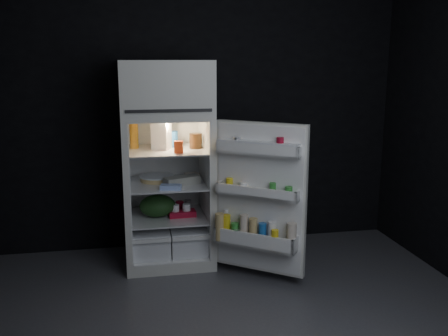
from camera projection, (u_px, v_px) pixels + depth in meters
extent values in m
cube|color=#4D4D52|center=(224.00, 331.00, 3.35)|extent=(4.00, 3.40, 0.00)
cube|color=black|center=(190.00, 107.00, 4.69)|extent=(4.00, 0.00, 2.70)
cube|color=black|center=(335.00, 214.00, 1.43)|extent=(4.00, 0.00, 2.70)
cube|color=silver|center=(169.00, 254.00, 4.54)|extent=(0.76, 0.70, 0.10)
cube|color=silver|center=(127.00, 187.00, 4.34)|extent=(0.05, 0.70, 1.20)
cube|color=silver|center=(207.00, 183.00, 4.47)|extent=(0.05, 0.70, 1.20)
cube|color=white|center=(165.00, 177.00, 4.71)|extent=(0.66, 0.05, 1.20)
cube|color=silver|center=(166.00, 114.00, 4.27)|extent=(0.76, 0.70, 0.06)
cube|color=silver|center=(165.00, 85.00, 4.22)|extent=(0.76, 0.70, 0.42)
cube|color=black|center=(169.00, 111.00, 3.91)|extent=(0.68, 0.01, 0.02)
cube|color=white|center=(130.00, 187.00, 4.32)|extent=(0.01, 0.65, 1.20)
cube|color=white|center=(205.00, 184.00, 4.44)|extent=(0.01, 0.65, 1.20)
cube|color=white|center=(166.00, 118.00, 4.25)|extent=(0.66, 0.65, 0.01)
cube|color=white|center=(169.00, 250.00, 4.50)|extent=(0.66, 0.65, 0.01)
cube|color=white|center=(167.00, 150.00, 4.31)|extent=(0.65, 0.63, 0.01)
cube|color=white|center=(168.00, 184.00, 4.37)|extent=(0.65, 0.63, 0.01)
cube|color=white|center=(169.00, 216.00, 4.44)|extent=(0.65, 0.63, 0.01)
cube|color=white|center=(151.00, 238.00, 4.47)|extent=(0.32, 0.59, 0.22)
cube|color=white|center=(187.00, 236.00, 4.53)|extent=(0.32, 0.59, 0.22)
cube|color=white|center=(152.00, 241.00, 4.14)|extent=(0.32, 0.02, 0.03)
cube|color=white|center=(191.00, 238.00, 4.20)|extent=(0.32, 0.02, 0.03)
cube|color=#FFE5B2|center=(167.00, 121.00, 4.21)|extent=(0.14, 0.14, 0.02)
cube|color=silver|center=(260.00, 198.00, 3.99)|extent=(0.64, 0.50, 1.22)
cube|color=white|center=(259.00, 199.00, 3.97)|extent=(0.58, 0.44, 1.18)
cube|color=white|center=(258.00, 154.00, 3.85)|extent=(0.60, 0.48, 0.02)
cube|color=white|center=(256.00, 150.00, 3.81)|extent=(0.55, 0.43, 0.10)
cube|color=white|center=(299.00, 153.00, 3.70)|extent=(0.07, 0.08, 0.10)
cube|color=white|center=(220.00, 146.00, 3.99)|extent=(0.07, 0.08, 0.10)
cube|color=white|center=(257.00, 196.00, 3.92)|extent=(0.60, 0.49, 0.02)
cube|color=white|center=(255.00, 193.00, 3.88)|extent=(0.55, 0.43, 0.09)
cube|color=white|center=(297.00, 197.00, 3.77)|extent=(0.08, 0.09, 0.09)
cube|color=white|center=(220.00, 187.00, 4.05)|extent=(0.08, 0.09, 0.09)
cube|color=white|center=(255.00, 245.00, 3.99)|extent=(0.63, 0.52, 0.02)
cube|color=white|center=(252.00, 241.00, 3.92)|extent=(0.55, 0.43, 0.13)
cube|color=white|center=(295.00, 246.00, 3.83)|extent=(0.10, 0.12, 0.13)
cube|color=white|center=(219.00, 233.00, 4.12)|extent=(0.10, 0.12, 0.13)
cube|color=white|center=(258.00, 142.00, 3.83)|extent=(0.58, 0.47, 0.02)
cylinder|color=maroon|center=(280.00, 146.00, 3.76)|extent=(0.08, 0.08, 0.13)
cylinder|color=silver|center=(263.00, 148.00, 3.82)|extent=(0.08, 0.08, 0.08)
cylinder|color=#B7B7BC|center=(237.00, 144.00, 3.92)|extent=(0.08, 0.08, 0.11)
cylinder|color=#338C33|center=(289.00, 193.00, 3.79)|extent=(0.08, 0.08, 0.10)
cylinder|color=#338C33|center=(273.00, 190.00, 3.85)|extent=(0.07, 0.07, 0.11)
cylinder|color=white|center=(243.00, 188.00, 3.96)|extent=(0.08, 0.08, 0.09)
cylinder|color=yellow|center=(229.00, 185.00, 4.01)|extent=(0.08, 0.08, 0.11)
cylinder|color=beige|center=(291.00, 237.00, 3.83)|extent=(0.11, 0.11, 0.22)
cylinder|color=white|center=(272.00, 234.00, 3.90)|extent=(0.10, 0.10, 0.21)
cylinder|color=#1F5CAA|center=(262.00, 234.00, 3.94)|extent=(0.09, 0.09, 0.18)
cylinder|color=tan|center=(253.00, 231.00, 3.97)|extent=(0.10, 0.10, 0.21)
cylinder|color=beige|center=(244.00, 228.00, 4.00)|extent=(0.10, 0.10, 0.23)
cylinder|color=#338C33|center=(235.00, 232.00, 4.05)|extent=(0.09, 0.09, 0.15)
cylinder|color=yellow|center=(226.00, 227.00, 4.08)|extent=(0.10, 0.10, 0.21)
cylinder|color=yellow|center=(275.00, 240.00, 3.86)|extent=(0.08, 0.08, 0.16)
cylinder|color=#B7B7BC|center=(237.00, 236.00, 4.00)|extent=(0.08, 0.08, 0.11)
cylinder|color=tan|center=(220.00, 227.00, 4.06)|extent=(0.10, 0.10, 0.23)
cylinder|color=white|center=(226.00, 211.00, 4.05)|extent=(0.05, 0.05, 0.02)
cube|color=white|center=(161.00, 135.00, 4.29)|extent=(0.19, 0.19, 0.24)
cylinder|color=#1F5CAA|center=(172.00, 139.00, 4.40)|extent=(0.13, 0.13, 0.14)
cylinder|color=#311D0D|center=(196.00, 141.00, 4.34)|extent=(0.14, 0.14, 0.13)
cylinder|color=orange|center=(134.00, 136.00, 4.33)|extent=(0.07, 0.07, 0.22)
cube|color=#DD441A|center=(179.00, 147.00, 4.12)|extent=(0.08, 0.07, 0.10)
cube|color=gray|center=(182.00, 181.00, 4.31)|extent=(0.33, 0.22, 0.07)
cylinder|color=tan|center=(157.00, 179.00, 4.44)|extent=(0.36, 0.36, 0.04)
cube|color=#90AADF|center=(171.00, 187.00, 4.15)|extent=(0.19, 0.12, 0.04)
cube|color=beige|center=(192.00, 176.00, 4.54)|extent=(0.14, 0.12, 0.05)
ellipsoid|color=#193815|center=(157.00, 206.00, 4.39)|extent=(0.40, 0.37, 0.20)
cube|color=maroon|center=(182.00, 213.00, 4.41)|extent=(0.24, 0.14, 0.05)
cylinder|color=maroon|center=(180.00, 206.00, 4.56)|extent=(0.08, 0.08, 0.09)
cylinder|color=#B7B7BC|center=(188.00, 205.00, 4.61)|extent=(0.08, 0.08, 0.09)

